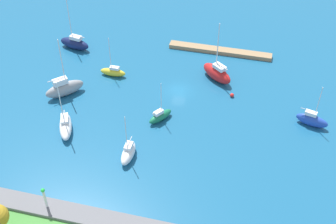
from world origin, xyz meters
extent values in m
plane|color=#19567F|center=(0.00, 0.00, 0.00)|extent=(160.00, 160.00, 0.00)
cube|color=#997A56|center=(-5.47, -14.82, 0.42)|extent=(21.47, 2.04, 0.84)
cylinder|color=silver|center=(11.36, 31.76, 3.08)|extent=(0.36, 0.36, 3.20)
sphere|color=green|center=(11.36, 31.76, 4.93)|extent=(0.56, 0.56, 0.56)
ellipsoid|color=white|center=(3.80, 18.83, 0.96)|extent=(1.82, 5.04, 1.92)
cube|color=silver|center=(3.80, 18.42, 2.21)|extent=(1.09, 1.82, 0.59)
cylinder|color=silver|center=(3.80, 19.08, 5.35)|extent=(0.12, 0.12, 6.86)
cylinder|color=silver|center=(3.80, 17.86, 2.66)|extent=(0.10, 2.44, 0.10)
ellipsoid|color=yellow|center=(13.51, -1.57, 0.79)|extent=(5.07, 1.48, 1.58)
cube|color=silver|center=(13.10, -1.57, 1.85)|extent=(1.83, 0.89, 0.55)
cylinder|color=silver|center=(13.76, -1.57, 5.01)|extent=(0.12, 0.12, 6.87)
cylinder|color=silver|center=(12.85, -1.57, 2.28)|extent=(1.83, 0.10, 0.10)
ellipsoid|color=#2347B2|center=(-24.17, 3.95, 1.07)|extent=(5.62, 2.80, 2.13)
cube|color=silver|center=(-23.75, 3.84, 2.48)|extent=(2.11, 1.37, 0.70)
cylinder|color=silver|center=(-24.43, 4.01, 5.20)|extent=(0.13, 0.13, 6.14)
cylinder|color=silver|center=(-23.19, 3.70, 2.98)|extent=(2.50, 0.72, 0.10)
ellipsoid|color=#19724C|center=(1.21, 8.89, 0.79)|extent=(3.92, 4.85, 1.58)
cube|color=silver|center=(1.42, 9.21, 1.91)|extent=(1.70, 1.94, 0.66)
cylinder|color=silver|center=(1.07, 8.69, 4.68)|extent=(0.12, 0.12, 6.20)
cylinder|color=silver|center=(1.65, 9.55, 2.39)|extent=(1.24, 1.79, 0.09)
ellipsoid|color=#141E4C|center=(24.62, -8.94, 1.18)|extent=(7.04, 3.31, 2.35)
cube|color=silver|center=(24.09, -8.85, 2.74)|extent=(2.62, 1.69, 0.78)
cylinder|color=silver|center=(24.95, -9.00, 6.88)|extent=(0.16, 0.16, 9.07)
cylinder|color=silver|center=(23.44, -8.73, 3.28)|extent=(3.05, 0.68, 0.13)
ellipsoid|color=red|center=(-6.31, -5.25, 1.40)|extent=(7.08, 6.25, 2.81)
cube|color=silver|center=(-6.76, -4.91, 3.16)|extent=(2.90, 2.71, 0.72)
cylinder|color=silver|center=(-6.03, -5.47, 7.42)|extent=(0.17, 0.17, 9.23)
cylinder|color=silver|center=(-7.22, -4.55, 3.67)|extent=(2.46, 1.96, 0.14)
ellipsoid|color=gray|center=(20.06, 6.30, 1.36)|extent=(6.61, 6.66, 2.71)
cube|color=silver|center=(20.47, 6.72, 3.27)|extent=(2.73, 2.75, 1.11)
cylinder|color=silver|center=(19.80, 6.04, 7.24)|extent=(0.18, 0.18, 9.06)
cylinder|color=silver|center=(20.94, 7.20, 3.97)|extent=(2.38, 2.41, 0.14)
ellipsoid|color=white|center=(15.91, 15.44, 1.02)|extent=(4.53, 6.94, 2.05)
cube|color=silver|center=(16.13, 14.95, 2.31)|extent=(2.07, 2.69, 0.52)
cylinder|color=silver|center=(15.78, 15.74, 6.21)|extent=(0.16, 0.16, 8.33)
cylinder|color=silver|center=(16.30, 14.55, 2.72)|extent=(1.17, 2.44, 0.13)
sphere|color=red|center=(-9.97, -0.55, 0.37)|extent=(0.74, 0.74, 0.74)
camera|label=1|loc=(-14.23, 65.29, 51.83)|focal=48.09mm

